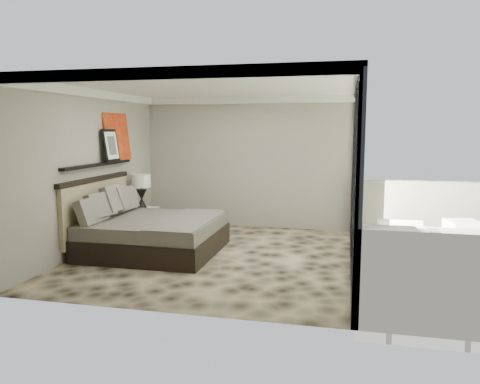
% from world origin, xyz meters
% --- Properties ---
extents(floor, '(5.00, 5.00, 0.00)m').
position_xyz_m(floor, '(0.00, 0.00, 0.00)').
color(floor, black).
rests_on(floor, ground).
extents(ceiling, '(4.50, 5.00, 0.02)m').
position_xyz_m(ceiling, '(0.00, 0.00, 2.79)').
color(ceiling, silver).
rests_on(ceiling, back_wall).
extents(back_wall, '(4.50, 0.02, 2.80)m').
position_xyz_m(back_wall, '(0.00, 2.49, 1.40)').
color(back_wall, gray).
rests_on(back_wall, floor).
extents(left_wall, '(0.02, 5.00, 2.80)m').
position_xyz_m(left_wall, '(-2.24, 0.00, 1.40)').
color(left_wall, gray).
rests_on(left_wall, floor).
extents(glass_wall, '(0.08, 5.00, 2.80)m').
position_xyz_m(glass_wall, '(2.25, 0.00, 1.40)').
color(glass_wall, white).
rests_on(glass_wall, floor).
extents(terrace_slab, '(3.00, 5.00, 0.12)m').
position_xyz_m(terrace_slab, '(3.75, 0.00, -0.06)').
color(terrace_slab, beige).
rests_on(terrace_slab, ground).
extents(picture_ledge, '(0.12, 2.20, 0.05)m').
position_xyz_m(picture_ledge, '(-2.18, 0.10, 1.50)').
color(picture_ledge, black).
rests_on(picture_ledge, left_wall).
extents(bed, '(2.22, 2.14, 1.23)m').
position_xyz_m(bed, '(-1.21, 0.00, 0.36)').
color(bed, black).
rests_on(bed, floor).
extents(nightstand, '(0.62, 0.62, 0.55)m').
position_xyz_m(nightstand, '(-1.95, 1.32, 0.27)').
color(nightstand, black).
rests_on(nightstand, floor).
extents(table_lamp, '(0.38, 0.38, 0.70)m').
position_xyz_m(table_lamp, '(-1.94, 1.31, 0.97)').
color(table_lamp, black).
rests_on(table_lamp, nightstand).
extents(abstract_canvas, '(0.13, 0.90, 0.90)m').
position_xyz_m(abstract_canvas, '(-2.19, 0.84, 1.97)').
color(abstract_canvas, '#B5130F').
rests_on(abstract_canvas, picture_ledge).
extents(framed_print, '(0.11, 0.50, 0.60)m').
position_xyz_m(framed_print, '(-2.14, 0.49, 1.82)').
color(framed_print, black).
rests_on(framed_print, picture_ledge).
extents(ottoman, '(0.64, 0.64, 0.53)m').
position_xyz_m(ottoman, '(4.13, 1.31, 0.27)').
color(ottoman, white).
rests_on(ottoman, terrace_slab).
extents(lounger, '(0.76, 1.50, 0.58)m').
position_xyz_m(lounger, '(3.03, 0.22, 0.18)').
color(lounger, silver).
rests_on(lounger, terrace_slab).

